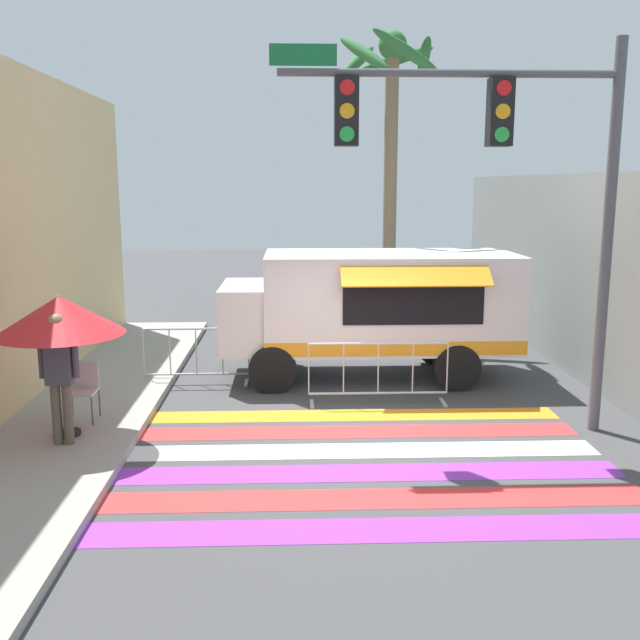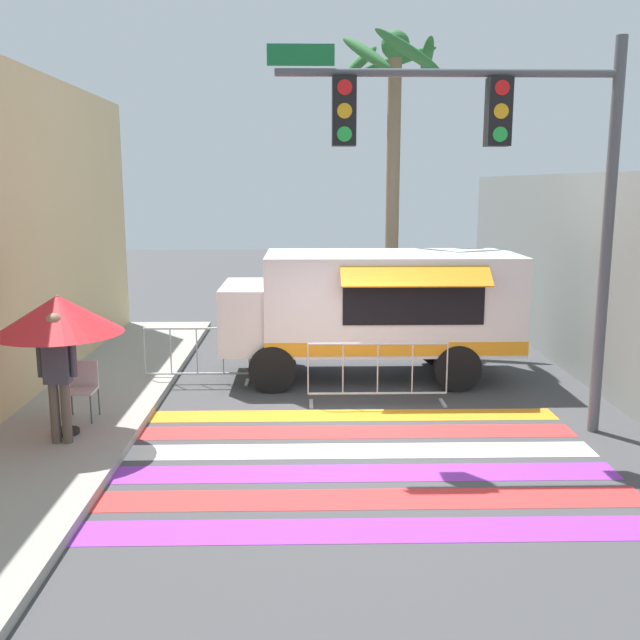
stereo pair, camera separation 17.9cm
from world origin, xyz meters
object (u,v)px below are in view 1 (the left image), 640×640
(food_truck, at_px, (367,304))
(barricade_front, at_px, (378,373))
(patio_umbrella, at_px, (60,316))
(vendor_person, at_px, (59,370))
(barricade_side, at_px, (196,357))
(palm_tree, at_px, (390,121))
(folding_chair, at_px, (82,385))
(traffic_signal_pole, at_px, (498,157))

(food_truck, distance_m, barricade_front, 1.91)
(patio_umbrella, relative_size, vendor_person, 1.10)
(barricade_side, xyz_separation_m, palm_tree, (3.85, 3.10, 4.40))
(food_truck, height_order, barricade_side, food_truck)
(barricade_front, bearing_deg, food_truck, 90.63)
(barricade_side, bearing_deg, barricade_front, -22.66)
(barricade_front, xyz_separation_m, barricade_side, (-3.16, 1.32, -0.01))
(folding_chair, distance_m, palm_tree, 8.63)
(patio_umbrella, relative_size, folding_chair, 2.30)
(barricade_side, relative_size, palm_tree, 0.28)
(food_truck, height_order, barricade_front, food_truck)
(traffic_signal_pole, distance_m, patio_umbrella, 6.38)
(vendor_person, height_order, barricade_side, vendor_person)
(vendor_person, bearing_deg, food_truck, 25.66)
(patio_umbrella, xyz_separation_m, palm_tree, (5.26, 6.08, 3.09))
(traffic_signal_pole, xyz_separation_m, palm_tree, (-0.74, 5.78, 0.96))
(food_truck, distance_m, folding_chair, 5.29)
(food_truck, relative_size, patio_umbrella, 2.73)
(vendor_person, height_order, barricade_front, vendor_person)
(vendor_person, bearing_deg, palm_tree, 37.01)
(food_truck, bearing_deg, traffic_signal_pole, -64.59)
(barricade_side, bearing_deg, patio_umbrella, -115.27)
(palm_tree, bearing_deg, folding_chair, -134.28)
(folding_chair, distance_m, barricade_side, 2.66)
(vendor_person, distance_m, barricade_front, 4.97)
(vendor_person, distance_m, barricade_side, 3.65)
(patio_umbrella, xyz_separation_m, barricade_front, (4.56, 1.67, -1.30))
(barricade_front, relative_size, barricade_side, 1.21)
(palm_tree, bearing_deg, traffic_signal_pole, -82.67)
(food_truck, bearing_deg, barricade_side, -172.92)
(vendor_person, relative_size, palm_tree, 0.27)
(vendor_person, bearing_deg, barricade_front, 10.07)
(folding_chair, height_order, barricade_side, barricade_side)
(barricade_side, bearing_deg, food_truck, 7.08)
(barricade_front, height_order, barricade_side, same)
(traffic_signal_pole, xyz_separation_m, barricade_side, (-4.60, 2.68, -3.44))
(vendor_person, relative_size, barricade_side, 0.94)
(palm_tree, bearing_deg, vendor_person, -128.96)
(palm_tree, bearing_deg, patio_umbrella, -130.85)
(barricade_front, bearing_deg, barricade_side, 157.34)
(palm_tree, bearing_deg, food_truck, -104.79)
(traffic_signal_pole, distance_m, folding_chair, 6.85)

